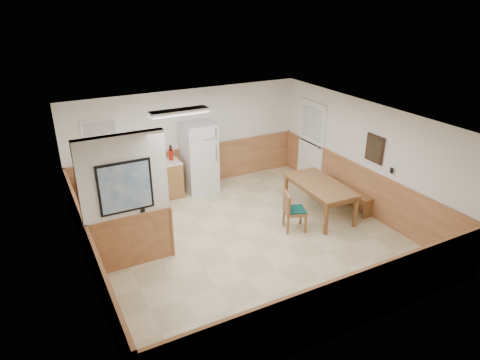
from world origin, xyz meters
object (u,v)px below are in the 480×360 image
refrigerator (199,157)px  dining_chair (291,208)px  dining_table (320,187)px  fire_extinguisher (171,154)px  dining_bench (345,191)px  soap_bottle (97,169)px

refrigerator → dining_chair: refrigerator is taller
refrigerator → dining_table: refrigerator is taller
dining_table → dining_chair: bearing=-160.4°
refrigerator → fire_extinguisher: 0.73m
refrigerator → dining_chair: (0.91, -2.73, -0.37)m
dining_bench → dining_chair: 1.82m
dining_bench → soap_bottle: bearing=149.3°
dining_bench → dining_chair: dining_chair is taller
dining_bench → fire_extinguisher: (-3.37, 2.44, 0.72)m
dining_table → dining_bench: size_ratio=1.13×
refrigerator → dining_table: size_ratio=0.98×
fire_extinguisher → soap_bottle: 1.74m
soap_bottle → dining_table: bearing=-30.3°
refrigerator → dining_bench: 3.61m
fire_extinguisher → dining_bench: bearing=-60.7°
dining_table → dining_chair: (-0.94, -0.28, -0.16)m
fire_extinguisher → refrigerator: bearing=-31.2°
refrigerator → fire_extinguisher: refrigerator is taller
fire_extinguisher → soap_bottle: (-1.74, -0.02, -0.07)m
dining_bench → fire_extinguisher: fire_extinguisher is taller
dining_chair → dining_bench: bearing=31.3°
dining_table → dining_bench: 0.89m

